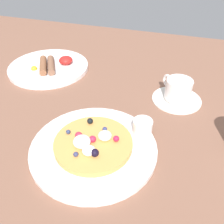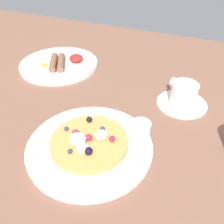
% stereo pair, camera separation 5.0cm
% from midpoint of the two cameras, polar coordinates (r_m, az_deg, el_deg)
% --- Properties ---
extents(ground_plane, '(1.88, 1.42, 0.03)m').
position_cam_midpoint_polar(ground_plane, '(0.63, -8.38, -4.75)').
color(ground_plane, brown).
extents(pancake_plate, '(0.28, 0.28, 0.01)m').
position_cam_midpoint_polar(pancake_plate, '(0.56, -6.84, -8.36)').
color(pancake_plate, white).
rests_on(pancake_plate, ground_plane).
extents(pancake_with_berries, '(0.17, 0.17, 0.04)m').
position_cam_midpoint_polar(pancake_with_berries, '(0.55, -7.12, -7.24)').
color(pancake_with_berries, '#D7944A').
rests_on(pancake_with_berries, pancake_plate).
extents(syrup_ramekin, '(0.05, 0.05, 0.03)m').
position_cam_midpoint_polar(syrup_ramekin, '(0.58, 4.59, -3.42)').
color(syrup_ramekin, white).
rests_on(syrup_ramekin, pancake_plate).
extents(breakfast_plate, '(0.27, 0.27, 0.01)m').
position_cam_midpoint_polar(breakfast_plate, '(0.90, -16.00, 9.86)').
color(breakfast_plate, white).
rests_on(breakfast_plate, ground_plane).
extents(fried_breakfast, '(0.14, 0.13, 0.03)m').
position_cam_midpoint_polar(fried_breakfast, '(0.88, -15.68, 10.46)').
color(fried_breakfast, brown).
rests_on(fried_breakfast, breakfast_plate).
extents(coffee_saucer, '(0.14, 0.14, 0.01)m').
position_cam_midpoint_polar(coffee_saucer, '(0.73, 12.79, 2.91)').
color(coffee_saucer, white).
rests_on(coffee_saucer, ground_plane).
extents(coffee_cup, '(0.09, 0.08, 0.06)m').
position_cam_midpoint_polar(coffee_cup, '(0.71, 13.07, 5.22)').
color(coffee_cup, white).
rests_on(coffee_cup, coffee_saucer).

